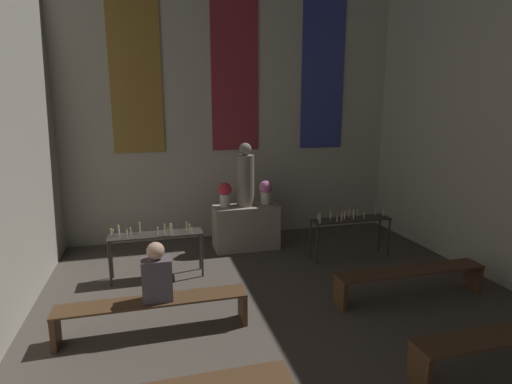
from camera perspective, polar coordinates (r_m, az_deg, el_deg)
The scene contains 11 objects.
wall_back at distance 8.63m, azimuth -3.13°, elevation 13.34°, with size 7.26×0.16×5.90m.
altar at distance 8.02m, azimuth -1.48°, elevation -4.95°, with size 1.27×0.64×0.88m.
statue at distance 7.79m, azimuth -1.52°, elevation 2.11°, with size 0.34×0.34×1.23m.
flower_vase_left at distance 7.76m, azimuth -4.48°, elevation -0.16°, with size 0.27×0.27×0.48m.
flower_vase_right at distance 7.95m, azimuth 1.39°, elevation 0.17°, with size 0.27×0.27×0.48m.
candle_rack_left at distance 6.77m, azimuth -14.11°, elevation -6.58°, with size 1.51×0.38×0.96m.
candle_rack_right at distance 7.64m, azimuth 13.30°, elevation -4.41°, with size 1.51×0.38×0.94m.
pew_third_right at distance 5.29m, azimuth 32.71°, elevation -17.51°, with size 2.32×0.36×0.44m.
pew_back_left at distance 5.30m, azimuth -14.39°, elevation -15.78°, with size 2.32×0.36×0.44m.
pew_back_right at distance 6.42m, azimuth 21.21°, elevation -11.20°, with size 2.32×0.36×0.44m.
person_seated at distance 5.12m, azimuth -13.99°, elevation -11.36°, with size 0.36×0.24×0.74m.
Camera 1 is at (-1.78, 1.94, 2.77)m, focal length 28.00 mm.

